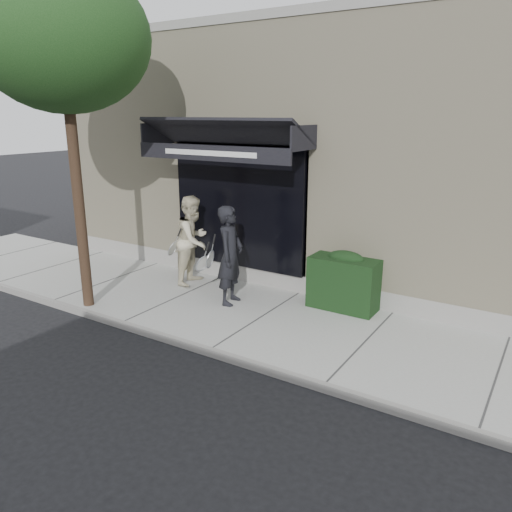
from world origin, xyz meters
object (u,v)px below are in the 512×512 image
Objects in this scene: pedestrian_front at (230,255)px; pedestrian_back at (194,240)px; hedge at (345,281)px; street_tree at (62,38)px.

pedestrian_front is 1.00× the size of pedestrian_back.
pedestrian_front is (-2.00, -0.96, 0.44)m from hedge.
hedge is at bearing 6.44° from pedestrian_back.
pedestrian_back is (-3.38, -0.38, 0.43)m from hedge.
pedestrian_back is at bearing -173.56° from hedge.
hedge is at bearing 25.62° from pedestrian_front.
street_tree is 3.23× the size of pedestrian_back.
street_tree is (-4.30, -2.55, 4.32)m from hedge.
street_tree reaches higher than hedge.
street_tree reaches higher than pedestrian_back.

